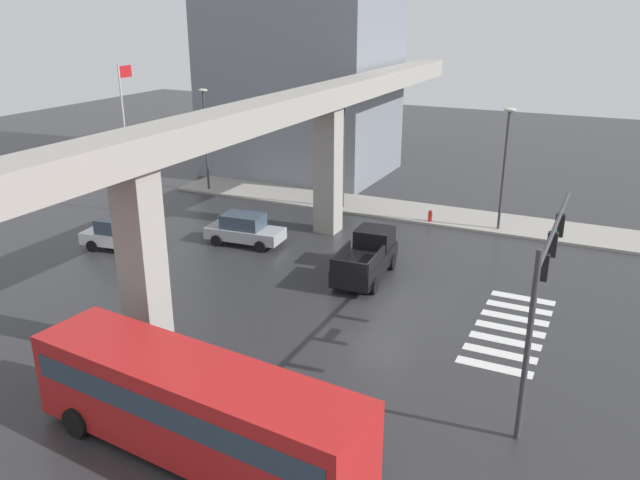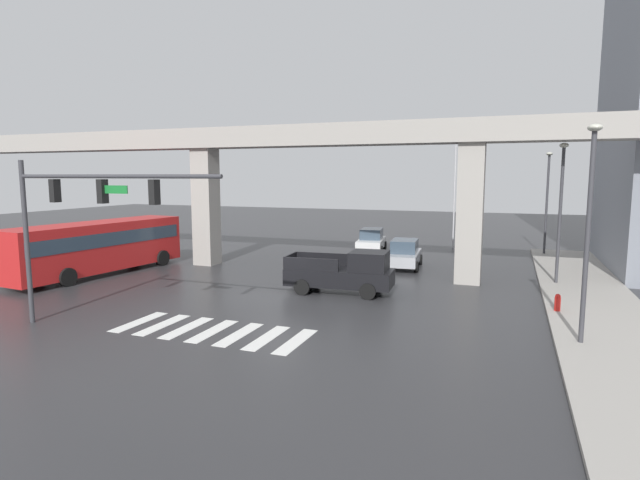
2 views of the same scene
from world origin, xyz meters
name	(u,v)px [view 2 (image 2 of 2)]	position (x,y,z in m)	size (l,w,h in m)	color
ground_plane	(279,297)	(0.00, 0.00, 0.00)	(120.00, 120.00, 0.00)	#2D2D30
crosswalk_stripes	(213,331)	(0.00, -5.62, 0.01)	(7.15, 2.80, 0.01)	silver
elevated_overpass	(325,148)	(0.00, 6.35, 7.19)	(55.72, 1.90, 8.48)	#9E9991
sidewalk_east	(598,312)	(13.53, 2.00, 0.07)	(4.00, 36.00, 0.15)	#9E9991
pickup_truck	(345,273)	(2.70, 1.78, 0.99)	(5.22, 2.35, 2.08)	black
city_bus	(98,244)	(-12.02, 1.34, 1.72)	(3.58, 10.99, 2.99)	red
sedan_white	(371,240)	(0.41, 15.24, 0.85)	(2.39, 4.50, 1.72)	silver
sedan_silver	(404,254)	(3.98, 9.61, 0.85)	(2.23, 4.43, 1.72)	#A8AAAF
traffic_signal_mast	(78,206)	(-4.51, -7.07, 4.56)	(8.69, 0.32, 6.20)	#38383D
street_lamp_near_corner	(589,209)	(12.33, -2.75, 4.56)	(0.44, 0.70, 7.24)	#38383D
street_lamp_mid_block	(561,197)	(12.33, 7.30, 4.56)	(0.44, 0.70, 7.24)	#38383D
street_lamp_far_north	(547,191)	(12.33, 17.82, 4.56)	(0.44, 0.70, 7.24)	#38383D
fire_hydrant	(557,304)	(11.93, 1.29, 0.43)	(0.24, 0.24, 0.85)	red
flagpole	(456,178)	(5.99, 19.24, 5.43)	(1.16, 0.12, 9.30)	silver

